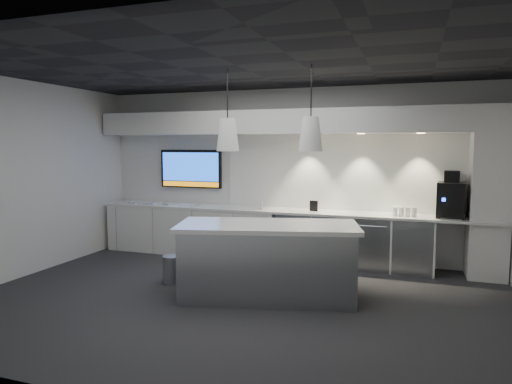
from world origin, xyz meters
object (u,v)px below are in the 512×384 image
at_px(bin, 172,269).
at_px(coffee_machine, 451,198).
at_px(island, 268,261).
at_px(wall_tv, 191,169).

relative_size(bin, coffee_machine, 0.56).
bearing_deg(island, coffee_machine, 25.58).
distance_m(wall_tv, bin, 2.55).
height_order(island, coffee_machine, coffee_machine).
distance_m(island, coffee_machine, 3.13).
xyz_separation_m(island, coffee_machine, (2.34, 1.96, 0.70)).
xyz_separation_m(wall_tv, island, (2.24, -2.20, -1.06)).
relative_size(wall_tv, bin, 3.12).
xyz_separation_m(island, bin, (-1.52, 0.17, -0.30)).
distance_m(wall_tv, coffee_machine, 4.60).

